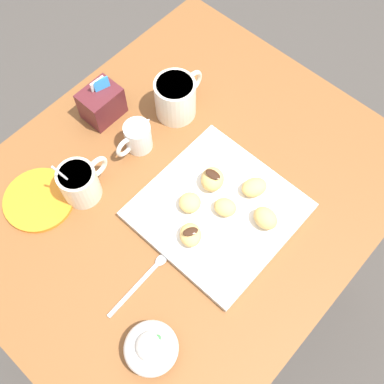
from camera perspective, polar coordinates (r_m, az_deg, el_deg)
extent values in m
plane|color=#423D38|center=(1.68, -0.87, -10.80)|extent=(8.00, 8.00, 0.00)
cube|color=brown|center=(1.03, -1.40, -0.24)|extent=(0.93, 0.78, 0.04)
cube|color=brown|center=(1.47, 19.52, -3.59)|extent=(0.07, 0.07, 0.68)
cube|color=brown|center=(1.44, -22.40, -9.41)|extent=(0.07, 0.07, 0.68)
cube|color=brown|center=(1.61, 0.22, 10.82)|extent=(0.07, 0.07, 0.68)
cube|color=silver|center=(0.99, 3.21, -2.25)|extent=(0.30, 0.30, 0.02)
cylinder|color=silver|center=(1.00, -13.64, 0.98)|extent=(0.08, 0.08, 0.09)
torus|color=silver|center=(1.01, -11.58, 2.99)|extent=(0.06, 0.01, 0.06)
cylinder|color=black|center=(0.97, -14.11, 1.99)|extent=(0.07, 0.07, 0.01)
cylinder|color=silver|center=(0.97, -14.76, 1.26)|extent=(0.03, 0.04, 0.11)
cylinder|color=silver|center=(1.09, -2.06, 11.39)|extent=(0.09, 0.09, 0.10)
torus|color=silver|center=(1.11, 0.02, 13.29)|extent=(0.06, 0.01, 0.06)
cylinder|color=black|center=(1.05, -2.14, 12.86)|extent=(0.08, 0.08, 0.01)
cylinder|color=silver|center=(1.05, -6.62, 6.76)|extent=(0.06, 0.06, 0.07)
cone|color=silver|center=(1.04, -5.64, 8.53)|extent=(0.02, 0.02, 0.02)
torus|color=silver|center=(1.03, -8.21, 5.47)|extent=(0.05, 0.01, 0.05)
cylinder|color=white|center=(1.02, -6.79, 7.68)|extent=(0.05, 0.05, 0.01)
cube|color=#561E23|center=(1.11, -11.02, 10.61)|extent=(0.09, 0.07, 0.08)
cube|color=white|center=(1.08, -11.53, 12.83)|extent=(0.04, 0.01, 0.03)
cube|color=#2D84D1|center=(1.07, -11.04, 12.84)|extent=(0.04, 0.02, 0.03)
ellipsoid|color=silver|center=(0.89, -5.03, -18.54)|extent=(0.10, 0.10, 0.06)
sphere|color=silver|center=(0.87, -5.14, -18.36)|extent=(0.06, 0.06, 0.06)
ellipsoid|color=green|center=(0.85, -4.69, -17.67)|extent=(0.03, 0.02, 0.01)
cylinder|color=orange|center=(1.05, -18.26, -0.90)|extent=(0.15, 0.15, 0.01)
cube|color=silver|center=(0.94, -6.94, -11.57)|extent=(0.15, 0.01, 0.00)
ellipsoid|color=silver|center=(0.95, -3.80, -8.31)|extent=(0.03, 0.02, 0.01)
ellipsoid|color=#E5B260|center=(0.94, -0.19, -5.27)|extent=(0.07, 0.07, 0.03)
ellipsoid|color=#381E11|center=(0.92, -0.19, -4.88)|extent=(0.04, 0.03, 0.00)
ellipsoid|color=#E5B260|center=(0.97, -0.27, -1.31)|extent=(0.06, 0.06, 0.03)
ellipsoid|color=#E5B260|center=(0.99, 2.52, 1.59)|extent=(0.07, 0.07, 0.04)
ellipsoid|color=#381E11|center=(0.97, 2.56, 2.18)|extent=(0.02, 0.04, 0.00)
ellipsoid|color=#E5B260|center=(0.96, 8.99, -3.18)|extent=(0.05, 0.06, 0.04)
ellipsoid|color=#E5B260|center=(0.99, 7.63, 0.58)|extent=(0.07, 0.06, 0.03)
ellipsoid|color=#E5B260|center=(0.96, 4.09, -1.88)|extent=(0.05, 0.06, 0.03)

